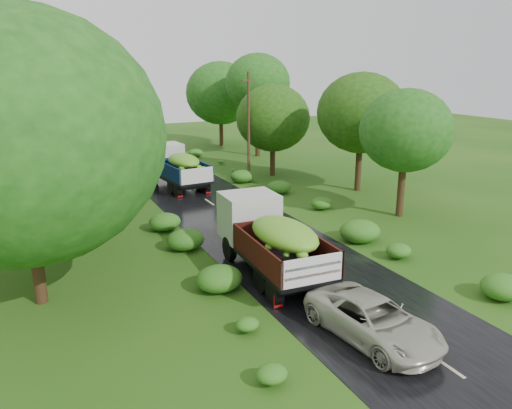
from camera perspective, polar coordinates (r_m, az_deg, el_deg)
ground at (r=19.18m, az=11.98°, el=-11.43°), size 120.00×120.00×0.00m
road at (r=22.93m, az=4.38°, el=-6.41°), size 6.50×80.00×0.02m
road_lines at (r=23.73m, az=3.17°, el=-5.56°), size 0.12×69.60×0.00m
truck_near at (r=21.15m, az=1.41°, el=-3.48°), size 2.78×7.15×2.96m
truck_far at (r=36.50m, az=-9.14°, el=4.51°), size 2.99×7.00×2.86m
car at (r=16.96m, az=13.24°, el=-12.67°), size 2.83×5.15×1.37m
utility_pole at (r=37.11m, az=-0.85°, el=8.88°), size 1.33×0.67×8.10m
trees_left at (r=33.74m, az=-25.12°, el=10.76°), size 7.03×34.12×9.05m
trees_right at (r=42.18m, az=2.85°, el=11.49°), size 6.60×32.09×8.46m
shrubs at (r=30.51m, az=-4.04°, el=-0.02°), size 11.90×44.00×0.70m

